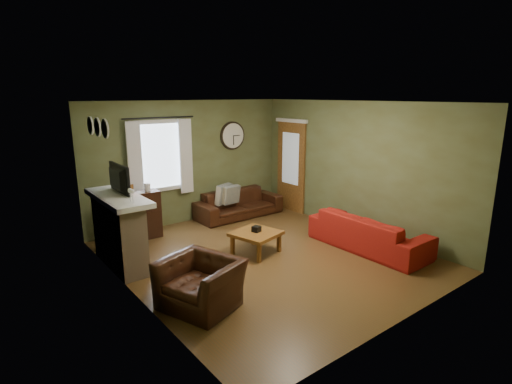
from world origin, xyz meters
TOP-DOWN VIEW (x-y plane):
  - floor at (0.00, 0.00)m, footprint 4.60×5.20m
  - ceiling at (0.00, 0.00)m, footprint 4.60×5.20m
  - wall_left at (-2.30, 0.00)m, footprint 0.00×5.20m
  - wall_right at (2.30, 0.00)m, footprint 0.00×5.20m
  - wall_back at (0.00, 2.60)m, footprint 4.60×0.00m
  - wall_front at (0.00, -2.60)m, footprint 4.60×0.00m
  - fireplace at (-2.10, 1.15)m, footprint 0.40×1.40m
  - firebox at (-1.91, 1.15)m, footprint 0.04×0.60m
  - mantel at (-2.07, 1.15)m, footprint 0.58×1.60m
  - tv at (-2.05, 1.30)m, footprint 0.08×0.60m
  - tv_screen at (-1.97, 1.30)m, footprint 0.02×0.62m
  - medallion_left at (-2.28, 0.80)m, footprint 0.28×0.28m
  - medallion_mid at (-2.28, 1.15)m, footprint 0.28×0.28m
  - medallion_right at (-2.28, 1.50)m, footprint 0.28×0.28m
  - window_pane at (-0.70, 2.58)m, footprint 1.00×0.02m
  - curtain_rod at (-0.70, 2.48)m, footprint 0.03×0.03m
  - curtain_left at (-1.25, 2.48)m, footprint 0.28×0.04m
  - curtain_right at (-0.15, 2.48)m, footprint 0.28×0.04m
  - wall_clock at (1.10, 2.55)m, footprint 0.64×0.06m
  - door at (2.27, 1.85)m, footprint 0.05×0.90m
  - bookshelf at (-1.36, 2.15)m, footprint 0.77×0.33m
  - book at (-1.45, 2.07)m, footprint 0.19×0.23m
  - sofa_brown at (0.99, 2.19)m, footprint 2.01×0.78m
  - pillow_left at (0.65, 2.29)m, footprint 0.46×0.28m
  - pillow_right at (0.76, 2.14)m, footprint 0.41×0.16m
  - sofa_red at (1.68, -0.85)m, footprint 0.85×2.17m
  - armchair at (-1.71, -0.75)m, footprint 1.14×1.21m
  - coffee_table at (-0.04, 0.22)m, footprint 0.88×0.88m
  - tissue_box at (-0.02, 0.23)m, footprint 0.16×0.16m
  - wine_glass_a at (-2.05, 0.55)m, footprint 0.07×0.07m
  - wine_glass_b at (-2.05, 0.64)m, footprint 0.07×0.07m

SIDE VIEW (x-z plane):
  - floor at x=0.00m, z-range 0.00..0.00m
  - coffee_table at x=-0.04m, z-range 0.00..0.39m
  - sofa_brown at x=0.99m, z-range 0.00..0.59m
  - firebox at x=-1.91m, z-range 0.02..0.57m
  - sofa_red at x=1.68m, z-range 0.00..0.63m
  - armchair at x=-1.71m, z-range 0.00..0.64m
  - tissue_box at x=-0.02m, z-range 0.35..0.45m
  - bookshelf at x=-1.36m, z-range 0.00..0.92m
  - fireplace at x=-2.10m, z-range 0.00..1.10m
  - pillow_left at x=0.65m, z-range 0.33..0.77m
  - pillow_right at x=0.76m, z-range 0.35..0.75m
  - book at x=-1.45m, z-range 0.95..0.97m
  - door at x=2.27m, z-range 0.00..2.10m
  - mantel at x=-2.07m, z-range 1.10..1.18m
  - wine_glass_b at x=-2.05m, z-range 1.18..1.38m
  - wine_glass_a at x=-2.05m, z-range 1.18..1.38m
  - wall_left at x=-2.30m, z-range 0.00..2.60m
  - wall_right at x=2.30m, z-range 0.00..2.60m
  - wall_back at x=0.00m, z-range 0.00..2.60m
  - wall_front at x=0.00m, z-range 0.00..2.60m
  - tv at x=-2.05m, z-range 1.18..1.53m
  - tv_screen at x=-1.97m, z-range 1.23..1.59m
  - curtain_left at x=-1.25m, z-range 0.67..2.23m
  - curtain_right at x=-0.15m, z-range 0.67..2.23m
  - window_pane at x=-0.70m, z-range 0.85..2.15m
  - wall_clock at x=1.10m, z-range 1.48..2.12m
  - medallion_left at x=-2.28m, z-range 2.24..2.26m
  - medallion_mid at x=-2.28m, z-range 2.24..2.26m
  - medallion_right at x=-2.28m, z-range 2.24..2.26m
  - curtain_rod at x=-0.70m, z-range 1.52..3.02m
  - ceiling at x=0.00m, z-range 2.60..2.60m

